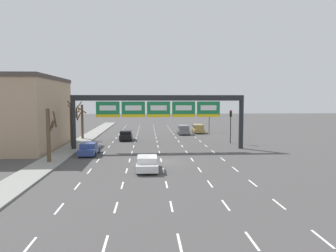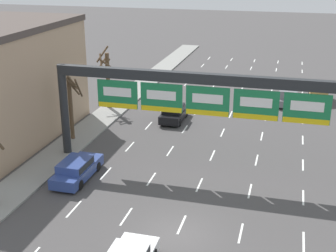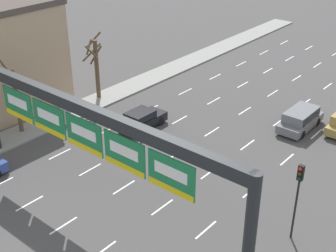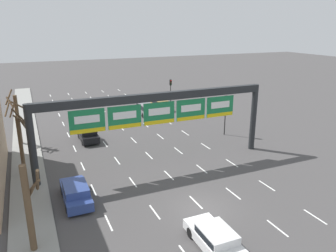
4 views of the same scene
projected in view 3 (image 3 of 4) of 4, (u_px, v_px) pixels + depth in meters
The scene contains 7 objects.
lane_dashes at pixel (149, 171), 32.31m from camera, with size 13.32×67.00×0.01m.
sign_gantry at pixel (88, 129), 26.35m from camera, with size 22.00×0.70×6.91m.
car_black at pixel (142, 119), 37.64m from camera, with size 1.86×4.22×1.51m.
suv_grey at pixel (301, 118), 37.51m from camera, with size 1.97×4.73×1.66m.
traffic_light_near_gantry at pixel (298, 188), 24.72m from camera, with size 0.30×0.35×4.78m.
tree_bare_closest at pixel (16, 96), 35.72m from camera, with size 1.29×1.86×6.08m.
tree_bare_third at pixel (96, 64), 41.77m from camera, with size 2.03×2.11×5.91m.
Camera 3 is at (18.39, -6.55, 17.76)m, focal length 50.00 mm.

